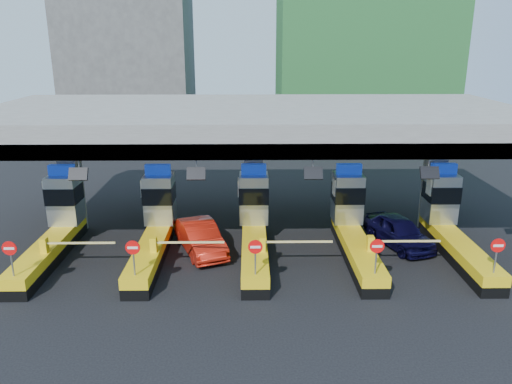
{
  "coord_description": "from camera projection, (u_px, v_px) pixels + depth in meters",
  "views": [
    {
      "loc": [
        -0.25,
        -23.45,
        10.34
      ],
      "look_at": [
        0.09,
        0.0,
        3.18
      ],
      "focal_mm": 35.0,
      "sensor_mm": 36.0,
      "label": 1
    }
  ],
  "objects": [
    {
      "name": "van",
      "position": [
        399.0,
        231.0,
        26.03
      ],
      "size": [
        3.22,
        4.95,
        1.57
      ],
      "primitive_type": "imported",
      "rotation": [
        0.0,
        0.0,
        0.32
      ],
      "color": "black",
      "rests_on": "ground"
    },
    {
      "name": "ground",
      "position": [
        254.0,
        252.0,
        25.45
      ],
      "size": [
        120.0,
        120.0,
        0.0
      ],
      "primitive_type": "plane",
      "color": "black",
      "rests_on": "ground"
    },
    {
      "name": "bg_building_scaffold",
      "position": [
        365.0,
        4.0,
        52.13
      ],
      "size": [
        18.0,
        12.0,
        28.0
      ],
      "primitive_type": "cube",
      "color": "#1E5926",
      "rests_on": "ground"
    },
    {
      "name": "toll_lane_far_left",
      "position": [
        56.0,
        225.0,
        25.17
      ],
      "size": [
        4.43,
        8.0,
        4.16
      ],
      "color": "black",
      "rests_on": "ground"
    },
    {
      "name": "red_car",
      "position": [
        200.0,
        237.0,
        25.25
      ],
      "size": [
        3.24,
        4.96,
        1.54
      ],
      "primitive_type": "imported",
      "rotation": [
        0.0,
        0.0,
        0.38
      ],
      "color": "red",
      "rests_on": "ground"
    },
    {
      "name": "toll_lane_center",
      "position": [
        254.0,
        224.0,
        25.31
      ],
      "size": [
        4.43,
        8.0,
        4.16
      ],
      "color": "black",
      "rests_on": "ground"
    },
    {
      "name": "toll_lane_left",
      "position": [
        156.0,
        225.0,
        25.24
      ],
      "size": [
        4.43,
        8.0,
        4.16
      ],
      "color": "black",
      "rests_on": "ground"
    },
    {
      "name": "toll_canopy",
      "position": [
        253.0,
        123.0,
        26.41
      ],
      "size": [
        28.0,
        12.09,
        7.0
      ],
      "color": "slate",
      "rests_on": "ground"
    },
    {
      "name": "toll_lane_right",
      "position": [
        352.0,
        224.0,
        25.38
      ],
      "size": [
        4.43,
        8.0,
        4.16
      ],
      "color": "black",
      "rests_on": "ground"
    },
    {
      "name": "bg_building_concrete",
      "position": [
        129.0,
        52.0,
        57.06
      ],
      "size": [
        14.0,
        10.0,
        18.0
      ],
      "primitive_type": "cube",
      "color": "#4C4C49",
      "rests_on": "ground"
    },
    {
      "name": "toll_lane_far_right",
      "position": [
        450.0,
        223.0,
        25.45
      ],
      "size": [
        4.43,
        8.0,
        4.16
      ],
      "color": "black",
      "rests_on": "ground"
    }
  ]
}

